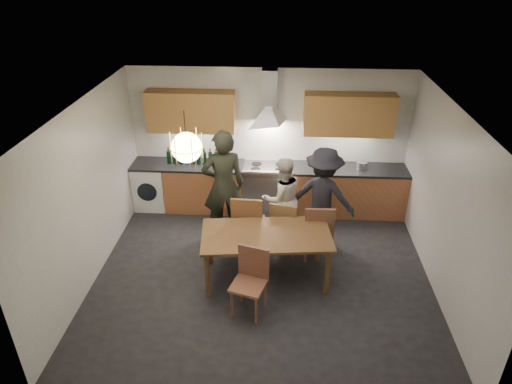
# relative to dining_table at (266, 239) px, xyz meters

# --- Properties ---
(ground) EXTENTS (5.00, 5.00, 0.00)m
(ground) POSITION_rel_dining_table_xyz_m (-0.05, 0.08, -0.69)
(ground) COLOR black
(ground) RESTS_ON ground
(room_shell) EXTENTS (5.02, 4.52, 2.61)m
(room_shell) POSITION_rel_dining_table_xyz_m (-0.05, 0.08, 1.02)
(room_shell) COLOR white
(room_shell) RESTS_ON ground
(counter_run) EXTENTS (5.00, 0.62, 0.90)m
(counter_run) POSITION_rel_dining_table_xyz_m (-0.03, 2.03, -0.24)
(counter_run) COLOR #BD7648
(counter_run) RESTS_ON ground
(range_stove) EXTENTS (0.90, 0.60, 0.92)m
(range_stove) POSITION_rel_dining_table_xyz_m (-0.05, 2.02, -0.25)
(range_stove) COLOR silver
(range_stove) RESTS_ON ground
(wall_fixtures) EXTENTS (4.30, 0.54, 1.10)m
(wall_fixtures) POSITION_rel_dining_table_xyz_m (-0.05, 2.14, 1.18)
(wall_fixtures) COLOR tan
(wall_fixtures) RESTS_ON ground
(pendant_lamp) EXTENTS (0.43, 0.43, 0.70)m
(pendant_lamp) POSITION_rel_dining_table_xyz_m (-1.05, -0.02, 1.41)
(pendant_lamp) COLOR black
(pendant_lamp) RESTS_ON ground
(dining_table) EXTENTS (1.94, 1.12, 0.78)m
(dining_table) POSITION_rel_dining_table_xyz_m (0.00, 0.00, 0.00)
(dining_table) COLOR brown
(dining_table) RESTS_ON ground
(chair_back_left) EXTENTS (0.51, 0.51, 1.07)m
(chair_back_left) POSITION_rel_dining_table_xyz_m (-0.32, 0.60, -0.08)
(chair_back_left) COLOR brown
(chair_back_left) RESTS_ON ground
(chair_back_mid) EXTENTS (0.52, 0.52, 0.95)m
(chair_back_mid) POSITION_rel_dining_table_xyz_m (0.26, 0.64, -0.15)
(chair_back_mid) COLOR brown
(chair_back_mid) RESTS_ON ground
(chair_back_right) EXTENTS (0.45, 0.45, 0.99)m
(chair_back_right) POSITION_rel_dining_table_xyz_m (0.78, 0.51, -0.12)
(chair_back_right) COLOR brown
(chair_back_right) RESTS_ON ground
(chair_front) EXTENTS (0.53, 0.53, 0.95)m
(chair_front) POSITION_rel_dining_table_xyz_m (-0.18, -0.66, -0.15)
(chair_front) COLOR brown
(chair_front) RESTS_ON ground
(person_left) EXTENTS (0.79, 0.62, 1.92)m
(person_left) POSITION_rel_dining_table_xyz_m (-0.75, 1.11, 0.27)
(person_left) COLOR black
(person_left) RESTS_ON ground
(person_mid) EXTENTS (0.85, 0.76, 1.44)m
(person_mid) POSITION_rel_dining_table_xyz_m (0.22, 1.18, 0.03)
(person_mid) COLOR beige
(person_mid) RESTS_ON ground
(person_right) EXTENTS (1.21, 0.90, 1.66)m
(person_right) POSITION_rel_dining_table_xyz_m (0.87, 1.10, 0.14)
(person_right) COLOR black
(person_right) RESTS_ON ground
(mixing_bowl) EXTENTS (0.39, 0.39, 0.07)m
(mixing_bowl) POSITION_rel_dining_table_xyz_m (0.96, 1.97, 0.25)
(mixing_bowl) COLOR silver
(mixing_bowl) RESTS_ON counter_run
(stock_pot) EXTENTS (0.21, 0.21, 0.13)m
(stock_pot) POSITION_rel_dining_table_xyz_m (1.61, 2.02, 0.27)
(stock_pot) COLOR #B3B4B7
(stock_pot) RESTS_ON counter_run
(wine_bottles) EXTENTS (0.94, 0.07, 0.31)m
(wine_bottles) POSITION_rel_dining_table_xyz_m (-1.43, 2.04, 0.36)
(wine_bottles) COLOR black
(wine_bottles) RESTS_ON counter_run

